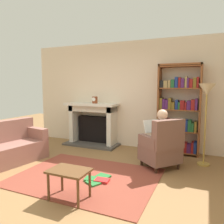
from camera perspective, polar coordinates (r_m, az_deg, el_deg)
The scene contains 12 objects.
ground at distance 3.80m, azimuth -9.11°, elevation -17.91°, with size 14.00×14.00×0.00m, color olive.
back_wall at distance 5.76m, azimuth 4.48°, elevation 4.46°, with size 5.60×0.10×2.70m, color beige.
area_rug at distance 4.03m, azimuth -6.72°, elevation -16.28°, with size 2.40×1.80×0.01m, color brown.
fireplace at distance 5.99m, azimuth -4.87°, elevation -2.74°, with size 1.45×0.64×1.12m.
mantel_clock at distance 5.78m, azimuth -4.45°, elevation 3.12°, with size 0.14×0.14×0.18m.
bookshelf at distance 5.29m, azimuth 16.82°, elevation 0.17°, with size 0.95×0.32×2.07m.
armchair_reading at distance 4.37m, azimuth 12.80°, elevation -8.74°, with size 0.89×0.89×0.97m.
seated_reader at distance 4.41m, azimuth 11.92°, elevation -5.94°, with size 0.59×0.57×1.14m.
sofa_floral at distance 5.02m, azimuth -26.61°, elevation -8.50°, with size 1.02×1.80×0.85m.
side_table at distance 3.23m, azimuth -10.99°, elevation -15.50°, with size 0.56×0.39×0.43m.
scattered_books at distance 3.86m, azimuth -3.64°, elevation -16.95°, with size 0.44×0.51×0.04m.
floor_lamp at distance 4.67m, azimuth 23.22°, elevation 3.70°, with size 0.32×0.32×1.62m.
Camera 1 is at (1.89, -2.89, 1.58)m, focal length 35.45 mm.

